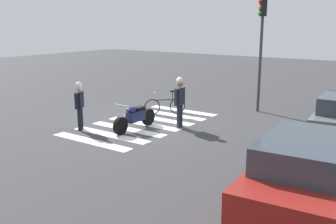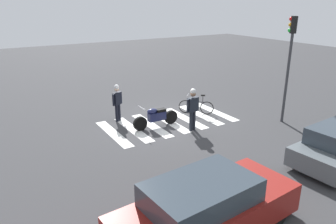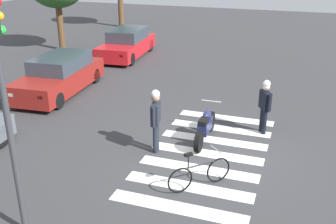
% 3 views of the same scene
% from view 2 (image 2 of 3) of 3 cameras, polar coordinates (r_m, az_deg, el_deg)
% --- Properties ---
extents(ground_plane, '(60.00, 60.00, 0.00)m').
position_cam_2_polar(ground_plane, '(14.69, 0.11, -1.72)').
color(ground_plane, '#38383A').
extents(police_motorcycle, '(2.16, 0.62, 1.03)m').
position_cam_2_polar(police_motorcycle, '(13.94, -2.14, -0.93)').
color(police_motorcycle, black).
rests_on(police_motorcycle, ground_plane).
extents(leaning_bicycle, '(1.25, 1.23, 0.99)m').
position_cam_2_polar(leaning_bicycle, '(15.67, 5.06, 0.99)').
color(leaning_bicycle, black).
rests_on(leaning_bicycle, ground_plane).
extents(officer_on_foot, '(0.57, 0.41, 1.72)m').
position_cam_2_polar(officer_on_foot, '(14.65, -9.03, 2.05)').
color(officer_on_foot, black).
rests_on(officer_on_foot, ground_plane).
extents(officer_by_motorcycle, '(0.68, 0.28, 1.84)m').
position_cam_2_polar(officer_by_motorcycle, '(13.40, 4.44, 1.01)').
color(officer_by_motorcycle, '#1E232D').
rests_on(officer_by_motorcycle, ground_plane).
extents(crosswalk_stripes, '(5.85, 3.18, 0.01)m').
position_cam_2_polar(crosswalk_stripes, '(14.69, 0.11, -1.70)').
color(crosswalk_stripes, silver).
rests_on(crosswalk_stripes, ground_plane).
extents(car_maroon_wagon, '(4.79, 2.13, 1.47)m').
position_cam_2_polar(car_maroon_wagon, '(7.80, 6.81, -16.70)').
color(car_maroon_wagon, black).
rests_on(car_maroon_wagon, ground_plane).
extents(traffic_light_pole, '(0.35, 0.34, 4.66)m').
position_cam_2_polar(traffic_light_pole, '(14.86, 20.86, 9.66)').
color(traffic_light_pole, '#38383D').
rests_on(traffic_light_pole, ground_plane).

